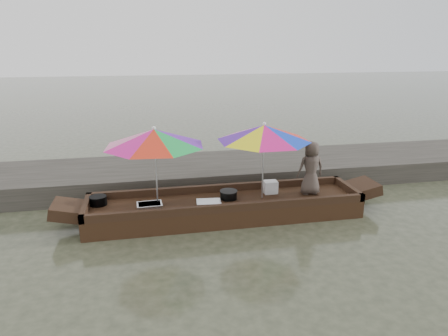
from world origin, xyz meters
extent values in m
plane|color=#343826|center=(0.00, 0.00, 0.00)|extent=(80.00, 80.00, 0.00)
cube|color=#2D2B26|center=(0.00, 2.20, 0.25)|extent=(22.00, 2.20, 0.50)
cube|color=black|center=(0.00, 0.00, 0.17)|extent=(5.40, 1.20, 0.35)
cylinder|color=black|center=(-2.45, 0.28, 0.44)|extent=(0.33, 0.33, 0.17)
cube|color=silver|center=(-1.48, -0.08, 0.39)|extent=(0.48, 0.34, 0.09)
cube|color=silver|center=(-0.34, -0.11, 0.38)|extent=(0.50, 0.37, 0.06)
cylinder|color=black|center=(0.09, 0.09, 0.43)|extent=(0.33, 0.33, 0.16)
cube|color=silver|center=(1.01, 0.24, 0.48)|extent=(0.28, 0.22, 0.26)
imported|color=#443932|center=(1.80, 0.04, 0.91)|extent=(0.55, 0.36, 1.12)
camera|label=1|loc=(-1.47, -7.24, 3.31)|focal=32.00mm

